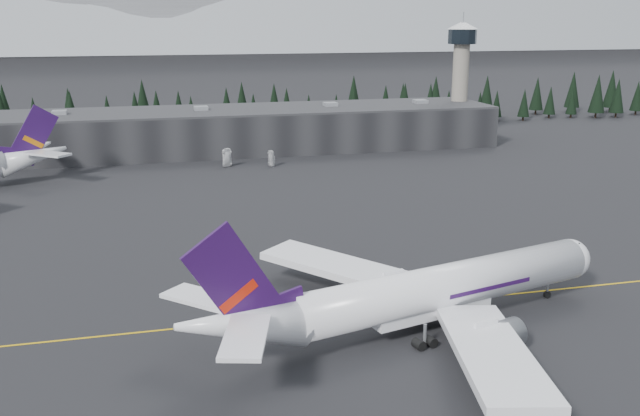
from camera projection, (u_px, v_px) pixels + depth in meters
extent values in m
plane|color=black|center=(355.00, 305.00, 101.15)|extent=(1400.00, 1400.00, 0.00)
cube|color=gold|center=(359.00, 310.00, 99.28)|extent=(400.00, 0.40, 0.02)
cube|color=black|center=(235.00, 131.00, 216.58)|extent=(160.00, 30.00, 12.00)
cube|color=#333335|center=(234.00, 110.00, 214.94)|extent=(160.00, 30.00, 0.60)
cylinder|color=gray|center=(460.00, 90.00, 234.62)|extent=(5.20, 5.20, 32.00)
cylinder|color=black|center=(462.00, 37.00, 230.14)|extent=(9.20, 9.20, 4.50)
cone|color=silver|center=(463.00, 26.00, 229.24)|extent=(10.00, 10.00, 2.00)
cube|color=black|center=(221.00, 111.00, 250.82)|extent=(360.00, 20.00, 15.00)
cylinder|color=white|center=(448.00, 286.00, 93.51)|extent=(44.82, 16.88, 5.84)
sphere|color=white|center=(569.00, 259.00, 103.92)|extent=(5.84, 5.84, 5.84)
cone|color=white|center=(241.00, 324.00, 79.71)|extent=(17.30, 9.75, 8.46)
cube|color=white|center=(350.00, 270.00, 103.97)|extent=(24.18, 25.37, 2.50)
cylinder|color=#999CA1|center=(404.00, 285.00, 102.59)|extent=(7.05, 5.17, 3.70)
cube|color=white|center=(492.00, 352.00, 78.43)|extent=(13.93, 28.34, 2.50)
cylinder|color=#999CA1|center=(497.00, 337.00, 86.11)|extent=(7.05, 5.17, 3.70)
cube|color=#2A0E42|center=(236.00, 284.00, 78.19)|extent=(12.06, 3.56, 14.50)
cube|color=red|center=(238.00, 296.00, 78.66)|extent=(4.73, 1.72, 3.57)
cube|color=white|center=(206.00, 299.00, 83.39)|extent=(10.63, 10.71, 0.49)
cube|color=white|center=(245.00, 337.00, 73.51)|extent=(7.08, 11.49, 0.49)
cylinder|color=black|center=(548.00, 289.00, 103.12)|extent=(0.49, 0.49, 2.92)
cylinder|color=black|center=(385.00, 312.00, 95.07)|extent=(0.49, 0.49, 2.92)
cylinder|color=black|center=(425.00, 337.00, 87.65)|extent=(0.49, 0.49, 2.92)
cone|color=white|center=(33.00, 157.00, 174.13)|extent=(17.98, 11.49, 8.75)
cube|color=#2B0F48|center=(33.00, 136.00, 173.07)|extent=(12.16, 4.85, 15.01)
cube|color=#D06D0C|center=(33.00, 142.00, 173.35)|extent=(4.81, 2.22, 3.70)
cube|color=white|center=(48.00, 154.00, 170.04)|extent=(11.41, 10.59, 0.50)
cube|color=white|center=(35.00, 146.00, 179.68)|extent=(6.38, 11.70, 0.50)
imported|color=white|center=(227.00, 164.00, 193.79)|extent=(3.20, 5.50, 1.44)
imported|color=silver|center=(272.00, 164.00, 194.05)|extent=(4.79, 4.12, 1.56)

